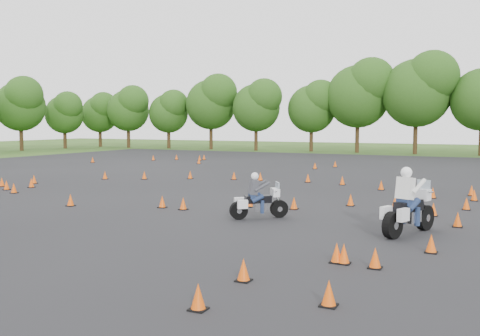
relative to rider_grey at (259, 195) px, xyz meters
name	(u,v)px	position (x,y,z in m)	size (l,w,h in m)	color
ground	(196,206)	(-3.35, 1.43, -0.80)	(140.00, 140.00, 0.00)	#2D5119
asphalt_pad	(258,189)	(-3.35, 7.43, -0.79)	(62.00, 62.00, 0.00)	black
treeline	(413,108)	(-0.20, 36.73, 3.91)	(86.84, 32.47, 11.09)	#244814
traffic_cones	(263,186)	(-2.91, 7.03, -0.57)	(36.46, 33.52, 0.45)	#E95109
rider_grey	(259,195)	(0.00, 0.00, 0.00)	(2.06, 0.63, 1.59)	#3A3A41
rider_white	(410,201)	(5.01, -0.44, 0.20)	(2.58, 0.79, 1.99)	silver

